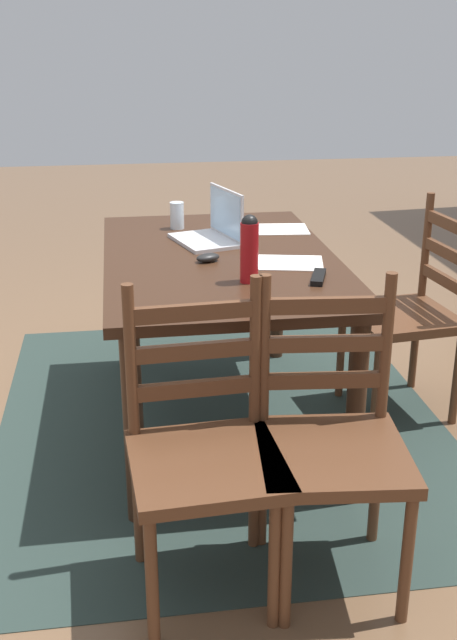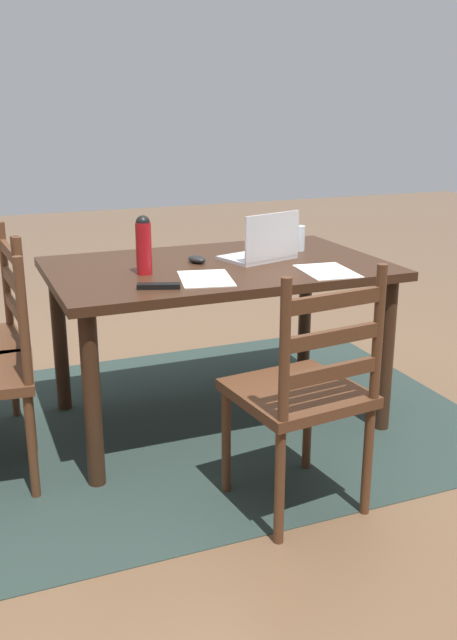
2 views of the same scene
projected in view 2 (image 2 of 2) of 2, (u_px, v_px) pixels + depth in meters
ground_plane at (218, 417)px, 3.37m from camera, size 14.00×14.00×0.00m
area_rug at (218, 417)px, 3.37m from camera, size 2.35×1.93×0.01m
dining_table at (217, 285)px, 3.17m from camera, size 1.50×0.94×0.76m
chair_far_head at (303, 394)px, 2.49m from camera, size 0.49×0.49×0.95m
laptop at (263, 248)px, 3.20m from camera, size 0.37×0.30×0.23m
water_bottle at (144, 244)px, 2.93m from camera, size 0.07×0.07×0.25m
drinking_glass at (298, 238)px, 3.42m from camera, size 0.06×0.06×0.12m
computer_mouse at (197, 259)px, 3.16m from camera, size 0.09×0.12×0.03m
tv_remote at (159, 286)px, 2.73m from camera, size 0.17×0.10×0.02m
paper_stack_left at (206, 279)px, 2.88m from camera, size 0.27×0.33×0.00m
paper_stack_right at (327, 271)px, 3.01m from camera, size 0.24×0.32×0.00m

